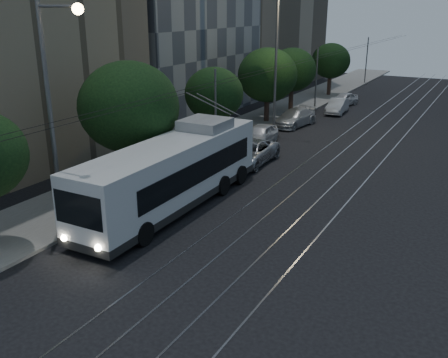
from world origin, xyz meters
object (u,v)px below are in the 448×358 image
Objects in this scene: trolleybus at (174,172)px; streetlamp_near at (55,99)px; car_white_d at (344,99)px; car_white_b at (294,118)px; pickup_silver at (250,153)px; car_white_a at (260,135)px; car_white_c at (337,106)px; streetlamp_far at (281,48)px.

trolleybus is 6.96m from streetlamp_near.
trolleybus is 31.51m from car_white_d.
car_white_b reaches higher than car_white_d.
streetlamp_near is (-2.53, -13.45, 5.38)m from pickup_silver.
car_white_a is (-1.40, 13.22, -1.10)m from trolleybus.
streetlamp_near reaches higher than car_white_a.
streetlamp_near is at bearing -99.16° from car_white_c.
pickup_silver is at bearing -77.49° from car_white_a.
car_white_c is 1.08× the size of car_white_d.
pickup_silver is at bearing 89.17° from trolleybus.
car_white_a is 0.39× the size of streetlamp_far.
car_white_d is (1.05, 11.29, -0.06)m from car_white_b.
streetlamp_far is at bearing 91.12° from car_white_a.
pickup_silver is 1.22× the size of car_white_a.
car_white_a is at bearing -84.21° from streetlamp_far.
car_white_b is at bearing 78.63° from streetlamp_far.
car_white_c is at bearing -68.17° from car_white_d.
car_white_d is (1.05, 18.27, -0.08)m from car_white_a.
streetlamp_far reaches higher than pickup_silver.
trolleybus reaches higher than car_white_d.
car_white_b is at bearing 85.33° from car_white_a.
car_white_b is 0.49× the size of streetlamp_near.
trolleybus is at bearing 63.11° from streetlamp_near.
pickup_silver is 4.89m from car_white_a.
streetlamp_far is at bearing -92.58° from car_white_b.
car_white_b is (-1.40, 20.20, -1.11)m from trolleybus.
car_white_a is at bearing 95.52° from trolleybus.
trolleybus is at bearing -77.26° from car_white_b.
car_white_a is 1.11× the size of car_white_d.
pickup_silver reaches higher than car_white_c.
pickup_silver reaches higher than car_white_b.
streetlamp_near reaches higher than car_white_d.
streetlamp_near is 22.78m from streetlamp_far.
car_white_b is 1.19× the size of car_white_c.
car_white_b is at bearing 87.53° from streetlamp_near.
pickup_silver is 1.06× the size of car_white_b.
car_white_c is 0.38× the size of streetlamp_far.
car_white_a is 14.21m from car_white_c.
car_white_c is at bearing 88.55° from pickup_silver.
car_white_a is at bearing 106.20° from pickup_silver.
pickup_silver is (0.05, 8.55, -1.10)m from trolleybus.
car_white_d is at bearing 93.15° from car_white_c.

